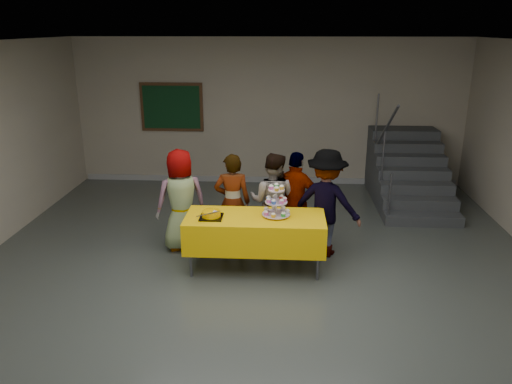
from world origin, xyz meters
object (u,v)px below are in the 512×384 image
(schoolchild_d, at_px, (296,200))
(schoolchild_e, at_px, (326,203))
(noticeboard, at_px, (172,107))
(schoolchild_a, at_px, (181,200))
(schoolchild_c, at_px, (273,202))
(bake_table, at_px, (255,231))
(cupcake_stand, at_px, (276,204))
(schoolchild_b, at_px, (232,202))
(staircase, at_px, (406,174))
(bear_cake, at_px, (211,214))

(schoolchild_d, bearing_deg, schoolchild_e, 173.18)
(noticeboard, bearing_deg, schoolchild_a, -75.95)
(schoolchild_c, xyz_separation_m, schoolchild_d, (0.35, 0.06, 0.00))
(schoolchild_e, bearing_deg, schoolchild_c, 6.63)
(bake_table, xyz_separation_m, noticeboard, (-1.98, 4.00, 1.04))
(bake_table, xyz_separation_m, schoolchild_d, (0.56, 0.77, 0.18))
(cupcake_stand, distance_m, schoolchild_c, 0.71)
(cupcake_stand, xyz_separation_m, schoolchild_d, (0.28, 0.74, -0.21))
(schoolchild_b, height_order, schoolchild_d, schoolchild_d)
(schoolchild_b, height_order, noticeboard, noticeboard)
(bake_table, xyz_separation_m, schoolchild_c, (0.22, 0.71, 0.18))
(schoolchild_e, height_order, staircase, staircase)
(schoolchild_d, bearing_deg, noticeboard, -29.70)
(schoolchild_b, bearing_deg, schoolchild_c, -178.81)
(schoolchild_b, bearing_deg, schoolchild_a, -2.56)
(schoolchild_d, relative_size, noticeboard, 1.13)
(bear_cake, xyz_separation_m, staircase, (3.32, 3.24, -0.34))
(bake_table, xyz_separation_m, schoolchild_a, (-1.13, 0.62, 0.21))
(bear_cake, height_order, noticeboard, noticeboard)
(schoolchild_a, bearing_deg, noticeboard, -100.07)
(bear_cake, height_order, schoolchild_b, schoolchild_b)
(schoolchild_a, relative_size, schoolchild_c, 1.04)
(schoolchild_e, bearing_deg, schoolchild_a, 17.09)
(staircase, bearing_deg, schoolchild_b, -141.09)
(bear_cake, bearing_deg, bake_table, 7.77)
(schoolchild_b, relative_size, noticeboard, 1.13)
(schoolchild_e, bearing_deg, cupcake_stand, 54.74)
(bear_cake, bearing_deg, schoolchild_b, 74.15)
(schoolchild_d, bearing_deg, staircase, -110.24)
(schoolchild_e, bearing_deg, noticeboard, -30.12)
(cupcake_stand, height_order, schoolchild_e, schoolchild_e)
(bake_table, distance_m, noticeboard, 4.58)
(schoolchild_a, bearing_deg, schoolchild_c, 159.77)
(cupcake_stand, relative_size, noticeboard, 0.34)
(bake_table, bearing_deg, schoolchild_a, 151.32)
(cupcake_stand, distance_m, schoolchild_d, 0.82)
(schoolchild_e, bearing_deg, schoolchild_d, -9.61)
(staircase, bearing_deg, bear_cake, -135.69)
(schoolchild_d, bearing_deg, cupcake_stand, 91.12)
(schoolchild_a, bearing_deg, schoolchild_e, 153.69)
(schoolchild_b, relative_size, schoolchild_e, 0.93)
(schoolchild_d, bearing_deg, bake_table, 75.97)
(bear_cake, relative_size, schoolchild_c, 0.24)
(schoolchild_e, relative_size, staircase, 0.66)
(schoolchild_d, relative_size, schoolchild_e, 0.93)
(schoolchild_d, bearing_deg, schoolchild_a, 27.23)
(cupcake_stand, height_order, schoolchild_b, schoolchild_b)
(bake_table, distance_m, schoolchild_a, 1.31)
(cupcake_stand, height_order, schoolchild_d, schoolchild_d)
(bear_cake, bearing_deg, staircase, 44.31)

